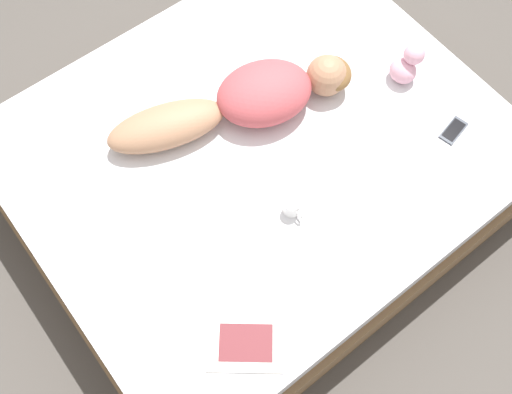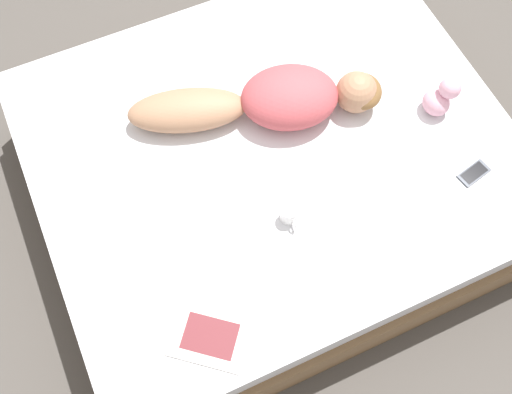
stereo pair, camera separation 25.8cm
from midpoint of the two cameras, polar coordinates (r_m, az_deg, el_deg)
ground_plane at (r=3.22m, az=3.62°, el=0.10°), size 12.00×12.00×0.00m
bed at (r=2.99m, az=3.90°, el=2.20°), size 1.90×2.23×0.52m
person at (r=2.78m, az=4.12°, el=8.93°), size 0.57×1.18×0.21m
open_magazine at (r=2.46m, az=-0.64°, el=-11.03°), size 0.55×0.52×0.01m
coffee_mug at (r=2.57m, az=6.05°, el=-1.93°), size 0.11×0.08×0.09m
cell_phone at (r=2.90m, az=22.46°, el=1.85°), size 0.10×0.16×0.01m
plush_toy at (r=2.96m, az=19.64°, el=8.67°), size 0.13×0.16×0.19m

